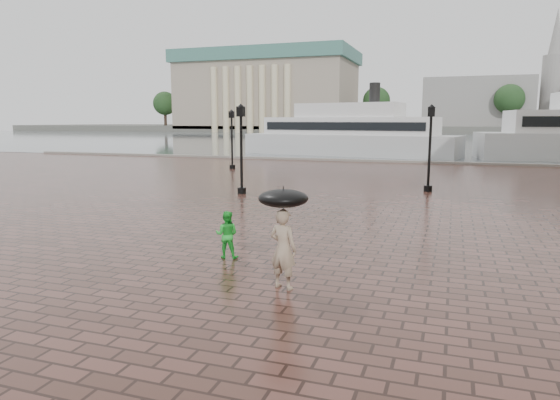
{
  "coord_description": "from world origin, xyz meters",
  "views": [
    {
      "loc": [
        4.15,
        -13.32,
        3.71
      ],
      "look_at": [
        -0.58,
        0.34,
        1.4
      ],
      "focal_mm": 32.0,
      "sensor_mm": 36.0,
      "label": 1
    }
  ],
  "objects_px": {
    "street_lamps": "(292,144)",
    "child_pedestrian": "(227,235)",
    "adult_pedestrian": "(283,249)",
    "ferry_near": "(349,134)"
  },
  "relations": [
    {
      "from": "street_lamps",
      "to": "child_pedestrian",
      "type": "relative_size",
      "value": 11.93
    },
    {
      "from": "street_lamps",
      "to": "adult_pedestrian",
      "type": "distance_m",
      "value": 19.42
    },
    {
      "from": "street_lamps",
      "to": "ferry_near",
      "type": "relative_size",
      "value": 0.65
    },
    {
      "from": "adult_pedestrian",
      "to": "street_lamps",
      "type": "bearing_deg",
      "value": -58.01
    },
    {
      "from": "street_lamps",
      "to": "ferry_near",
      "type": "distance_m",
      "value": 24.66
    },
    {
      "from": "ferry_near",
      "to": "child_pedestrian",
      "type": "bearing_deg",
      "value": -72.42
    },
    {
      "from": "adult_pedestrian",
      "to": "child_pedestrian",
      "type": "bearing_deg",
      "value": -24.85
    },
    {
      "from": "ferry_near",
      "to": "adult_pedestrian",
      "type": "bearing_deg",
      "value": -69.78
    },
    {
      "from": "street_lamps",
      "to": "child_pedestrian",
      "type": "bearing_deg",
      "value": -78.23
    },
    {
      "from": "adult_pedestrian",
      "to": "ferry_near",
      "type": "distance_m",
      "value": 43.73
    }
  ]
}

